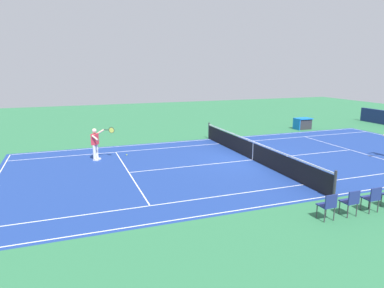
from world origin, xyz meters
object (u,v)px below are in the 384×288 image
spectator_chair_3 (351,201)px  equipment_cart_tarped (303,124)px  spectator_chair_4 (328,205)px  spectator_chair_2 (372,197)px  tennis_ball (127,155)px  tennis_net (253,151)px  tennis_player_near (96,142)px

spectator_chair_3 → equipment_cart_tarped: 16.30m
spectator_chair_4 → equipment_cart_tarped: spectator_chair_4 is taller
spectator_chair_2 → tennis_ball: bearing=-58.7°
tennis_net → spectator_chair_3: (0.57, 7.15, 0.03)m
tennis_net → tennis_player_near: tennis_player_near is taller
spectator_chair_2 → spectator_chair_3: same height
tennis_net → spectator_chair_4: bearing=78.4°
tennis_net → tennis_player_near: bearing=-19.9°
spectator_chair_3 → tennis_player_near: bearing=-54.7°
equipment_cart_tarped → spectator_chair_4: bearing=55.1°
spectator_chair_3 → spectator_chair_4: size_ratio=1.00×
tennis_net → spectator_chair_3: 7.17m
tennis_net → spectator_chair_3: tennis_net is taller
tennis_player_near → tennis_net: bearing=160.1°
tennis_ball → tennis_net: bearing=151.8°
spectator_chair_3 → spectator_chair_4: 0.90m
tennis_ball → spectator_chair_3: (-5.38, 10.34, 0.49)m
spectator_chair_3 → equipment_cart_tarped: bearing=-122.3°
tennis_net → spectator_chair_4: tennis_net is taller
spectator_chair_2 → spectator_chair_4: (1.80, 0.00, 0.00)m
spectator_chair_2 → equipment_cart_tarped: size_ratio=0.70×
tennis_net → equipment_cart_tarped: (-8.15, -6.63, -0.05)m
tennis_player_near → spectator_chair_2: bearing=128.6°
spectator_chair_2 → equipment_cart_tarped: (-7.82, -13.78, -0.08)m
tennis_net → spectator_chair_2: (-0.33, 7.15, 0.03)m
tennis_ball → spectator_chair_4: 11.28m
equipment_cart_tarped → tennis_player_near: bearing=13.9°
spectator_chair_4 → tennis_player_near: bearing=-58.4°
spectator_chair_4 → spectator_chair_3: bearing=180.0°
spectator_chair_2 → spectator_chair_3: (0.90, 0.00, 0.00)m
tennis_ball → tennis_player_near: bearing=15.7°
tennis_ball → spectator_chair_3: bearing=117.5°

